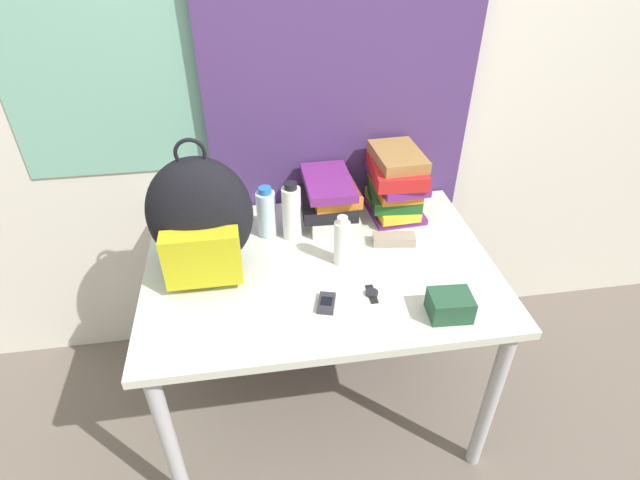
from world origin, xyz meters
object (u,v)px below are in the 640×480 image
Objects in this scene: wristwatch at (372,293)px; sunglasses_case at (394,240)px; book_stack_center at (395,183)px; sunscreen_bottle at (342,242)px; camera_pouch at (450,305)px; sports_bottle at (292,212)px; cell_phone at (327,303)px; book_stack_left at (331,200)px; water_bottle at (267,213)px; backpack at (200,218)px.

sunglasses_case is at bearing 60.87° from wristwatch.
book_stack_center is 1.59× the size of sunscreen_bottle.
sunscreen_bottle is 1.40× the size of camera_pouch.
cell_phone is at bearing -80.58° from sports_bottle.
cell_phone is (-0.09, -0.47, -0.08)m from book_stack_left.
cell_phone is at bearing -170.20° from wristwatch.
cell_phone is at bearing -69.70° from water_bottle.
book_stack_center is (0.71, 0.22, -0.05)m from backpack.
cell_phone is (-0.34, -0.48, -0.13)m from book_stack_center.
sports_bottle is 0.64m from camera_pouch.
sunglasses_case is (0.36, -0.10, -0.09)m from sports_bottle.
camera_pouch is (0.06, -0.38, 0.02)m from sunglasses_case.
backpack is at bearing -156.65° from sports_bottle.
backpack is at bearing -162.55° from book_stack_center.
water_bottle is at bearing 135.05° from camera_pouch.
book_stack_left is 0.46m from wristwatch.
book_stack_center is at bearing 91.53° from camera_pouch.
book_stack_left is 0.25m from water_bottle.
wristwatch is (0.15, 0.03, -0.00)m from cell_phone.
sports_bottle is 0.40m from cell_phone.
water_bottle is 0.32m from sunscreen_bottle.
wristwatch is at bearing -119.13° from sunglasses_case.
backpack reaches higher than book_stack_center.
backpack is 0.52m from book_stack_left.
book_stack_center is at bearing 75.82° from sunglasses_case.
sports_bottle is 2.27× the size of cell_phone.
sports_bottle is (-0.41, -0.09, -0.03)m from book_stack_center.
book_stack_left is at bearing 114.90° from camera_pouch.
book_stack_center is at bearing 7.40° from water_bottle.
backpack is 0.75m from book_stack_center.
camera_pouch is at bearing -80.34° from sunglasses_case.
backpack is at bearing -143.54° from water_bottle.
book_stack_center is 2.23× the size of camera_pouch.
cell_phone is at bearing -101.13° from book_stack_left.
cell_phone is (0.15, -0.41, -0.08)m from water_bottle.
water_bottle is at bearing 139.07° from sunscreen_bottle.
wristwatch is (-0.14, -0.26, -0.01)m from sunglasses_case.
cell_phone is (0.37, -0.25, -0.18)m from backpack.
sports_bottle is at bearing 99.42° from cell_phone.
cell_phone is at bearing -136.11° from sunglasses_case.
sports_bottle is (0.09, -0.03, 0.01)m from water_bottle.
book_stack_center is at bearing 66.94° from wristwatch.
book_stack_center is (0.25, 0.00, 0.05)m from book_stack_left.
book_stack_left is 0.29m from sunglasses_case.
camera_pouch is 1.51× the size of wristwatch.
book_stack_left is 1.42× the size of water_bottle.
backpack is 5.36× the size of wristwatch.
water_bottle is at bearing 110.30° from cell_phone.
book_stack_center reaches higher than sports_bottle.
water_bottle is 1.51× the size of camera_pouch.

